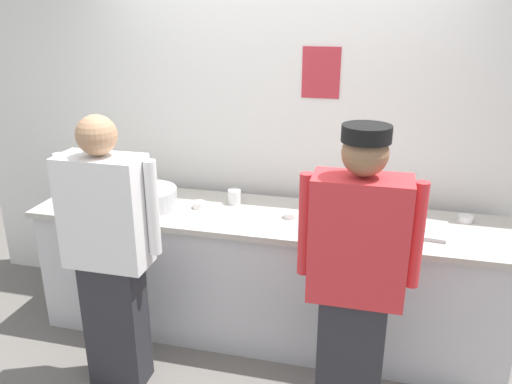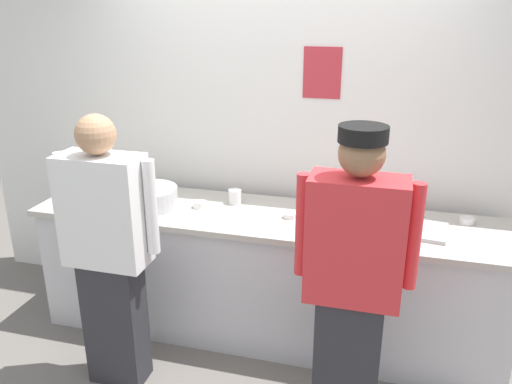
# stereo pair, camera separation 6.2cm
# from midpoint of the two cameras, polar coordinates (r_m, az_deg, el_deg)

# --- Properties ---
(ground_plane) EXTENTS (9.00, 9.00, 0.00)m
(ground_plane) POSITION_cam_midpoint_polar(r_m,az_deg,el_deg) (3.57, -0.00, -18.35)
(ground_plane) COLOR slate
(wall_back) EXTENTS (4.94, 0.11, 2.70)m
(wall_back) POSITION_cam_midpoint_polar(r_m,az_deg,el_deg) (3.74, 3.46, 6.59)
(wall_back) COLOR white
(wall_back) RESTS_ON ground
(prep_counter) EXTENTS (3.15, 0.71, 0.90)m
(prep_counter) POSITION_cam_midpoint_polar(r_m,az_deg,el_deg) (3.62, 1.56, -9.12)
(prep_counter) COLOR silver
(prep_counter) RESTS_ON ground
(chef_near_left) EXTENTS (0.61, 0.24, 1.68)m
(chef_near_left) POSITION_cam_midpoint_polar(r_m,az_deg,el_deg) (3.10, -15.42, -6.16)
(chef_near_left) COLOR #2D2D33
(chef_near_left) RESTS_ON ground
(chef_center) EXTENTS (0.61, 0.24, 1.70)m
(chef_center) POSITION_cam_midpoint_polar(r_m,az_deg,el_deg) (2.69, 11.26, -9.50)
(chef_center) COLOR #2D2D33
(chef_center) RESTS_ON ground
(plate_stack_front) EXTENTS (0.21, 0.21, 0.05)m
(plate_stack_front) POSITION_cam_midpoint_polar(r_m,az_deg,el_deg) (3.35, 9.95, -2.92)
(plate_stack_front) COLOR white
(plate_stack_front) RESTS_ON prep_counter
(mixing_bowl_steel) EXTENTS (0.40, 0.40, 0.13)m
(mixing_bowl_steel) POSITION_cam_midpoint_polar(r_m,az_deg,el_deg) (3.61, -11.27, -0.57)
(mixing_bowl_steel) COLOR #B7BABF
(mixing_bowl_steel) RESTS_ON prep_counter
(sheet_tray) EXTENTS (0.53, 0.36, 0.02)m
(sheet_tray) POSITION_cam_midpoint_polar(r_m,az_deg,el_deg) (3.34, 16.56, -3.79)
(sheet_tray) COLOR #B7BABF
(sheet_tray) RESTS_ON prep_counter
(squeeze_bottle_primary) EXTENTS (0.06, 0.06, 0.21)m
(squeeze_bottle_primary) POSITION_cam_midpoint_polar(r_m,az_deg,el_deg) (3.77, -17.09, 0.37)
(squeeze_bottle_primary) COLOR orange
(squeeze_bottle_primary) RESTS_ON prep_counter
(ramekin_yellow_sauce) EXTENTS (0.09, 0.09, 0.04)m
(ramekin_yellow_sauce) POSITION_cam_midpoint_polar(r_m,az_deg,el_deg) (3.56, 22.69, -2.87)
(ramekin_yellow_sauce) COLOR white
(ramekin_yellow_sauce) RESTS_ON prep_counter
(ramekin_red_sauce) EXTENTS (0.09, 0.09, 0.04)m
(ramekin_red_sauce) POSITION_cam_midpoint_polar(r_m,az_deg,el_deg) (3.38, 4.32, -2.54)
(ramekin_red_sauce) COLOR white
(ramekin_red_sauce) RESTS_ON prep_counter
(ramekin_orange_sauce) EXTENTS (0.08, 0.08, 0.04)m
(ramekin_orange_sauce) POSITION_cam_midpoint_polar(r_m,az_deg,el_deg) (3.99, -15.04, 0.48)
(ramekin_orange_sauce) COLOR white
(ramekin_orange_sauce) RESTS_ON prep_counter
(ramekin_green_sauce) EXTENTS (0.09, 0.09, 0.04)m
(ramekin_green_sauce) POSITION_cam_midpoint_polar(r_m,az_deg,el_deg) (3.55, -5.73, -1.33)
(ramekin_green_sauce) COLOR white
(ramekin_green_sauce) RESTS_ON prep_counter
(deli_cup) EXTENTS (0.09, 0.09, 0.10)m
(deli_cup) POSITION_cam_midpoint_polar(r_m,az_deg,el_deg) (3.60, -1.84, -0.50)
(deli_cup) COLOR white
(deli_cup) RESTS_ON prep_counter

